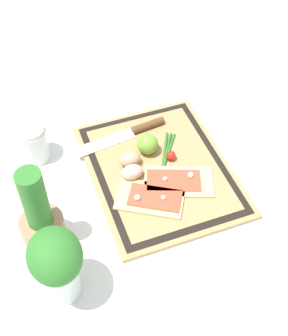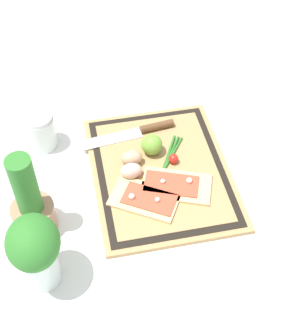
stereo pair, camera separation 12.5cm
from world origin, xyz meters
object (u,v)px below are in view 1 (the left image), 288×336
egg_pink (132,172)px  herb_pot (40,219)px  lime (148,144)px  knife (135,131)px  pizza_slice_far (151,198)px  pizza_slice_near (178,181)px  cherry_tomato_red (171,156)px  sauce_jar (33,144)px  egg_brown (130,159)px  herb_glass (57,263)px

egg_pink → herb_pot: (-0.10, 0.26, 0.05)m
lime → knife: bearing=5.6°
pizza_slice_far → lime: bearing=-17.4°
pizza_slice_near → herb_pot: 0.37m
pizza_slice_far → cherry_tomato_red: cherry_tomato_red is taller
pizza_slice_near → sauce_jar: sauce_jar is taller
pizza_slice_far → herb_pot: herb_pot is taller
pizza_slice_near → lime: size_ratio=3.46×
cherry_tomato_red → egg_pink: bearing=101.8°
pizza_slice_near → cherry_tomato_red: cherry_tomato_red is taller
egg_pink → cherry_tomato_red: size_ratio=2.14×
pizza_slice_far → egg_brown: (0.13, 0.01, 0.02)m
pizza_slice_near → herb_pot: size_ratio=0.84×
pizza_slice_far → herb_glass: (-0.16, 0.27, 0.10)m
knife → cherry_tomato_red: bearing=-156.2°
egg_brown → egg_pink: same height
pizza_slice_near → sauce_jar: bearing=54.3°
herb_glass → egg_brown: bearing=-41.5°
egg_brown → herb_glass: bearing=138.5°
egg_brown → herb_pot: herb_pot is taller
egg_brown → lime: (0.03, -0.06, 0.01)m
pizza_slice_far → pizza_slice_near: bearing=-71.9°
sauce_jar → pizza_slice_near: bearing=-125.7°
pizza_slice_near → herb_pot: (-0.04, 0.37, 0.06)m
egg_pink → herb_pot: size_ratio=0.24×
knife → cherry_tomato_red: cherry_tomato_red is taller
egg_brown → egg_pink: bearing=167.9°
pizza_slice_far → knife: (0.24, -0.04, 0.00)m
egg_pink → cherry_tomato_red: egg_pink is taller
knife → egg_pink: bearing=158.0°
egg_brown → cherry_tomato_red: 0.11m
knife → egg_pink: (-0.16, 0.06, 0.01)m
cherry_tomato_red → sauce_jar: 0.38m
egg_pink → herb_glass: size_ratio=0.29×
pizza_slice_near → lime: (0.13, 0.04, 0.02)m
herb_glass → pizza_slice_near: bearing=-62.1°
pizza_slice_near → herb_pot: herb_pot is taller
lime → herb_glass: bearing=135.1°
cherry_tomato_red → sauce_jar: sauce_jar is taller
pizza_slice_near → cherry_tomato_red: 0.09m
lime → herb_pot: (-0.17, 0.33, 0.04)m
cherry_tomato_red → herb_glass: 0.47m
sauce_jar → herb_glass: 0.44m
cherry_tomato_red → sauce_jar: bearing=65.9°
lime → herb_glass: herb_glass is taller
herb_pot → lime: bearing=-62.1°
lime → cherry_tomato_red: size_ratio=2.17×
egg_pink → herb_pot: bearing=111.1°
cherry_tomato_red → herb_glass: bearing=126.3°
pizza_slice_far → cherry_tomato_red: size_ratio=7.33×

